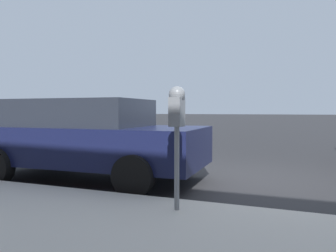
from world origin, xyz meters
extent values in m
plane|color=#2B2B2D|center=(0.00, 0.00, 0.00)|extent=(220.00, 220.00, 0.00)
cylinder|color=gray|center=(-2.65, 0.43, 0.61)|extent=(0.06, 0.06, 0.98)
cube|color=gray|center=(-2.65, 0.43, 1.27)|extent=(0.20, 0.14, 0.34)
sphere|color=gray|center=(-2.65, 0.43, 1.47)|extent=(0.19, 0.19, 0.19)
cube|color=gold|center=(-2.55, 0.43, 1.23)|extent=(0.01, 0.11, 0.12)
cube|color=black|center=(-2.55, 0.43, 1.35)|extent=(0.01, 0.10, 0.08)
cube|color=#14193D|center=(-1.11, 2.70, 0.66)|extent=(1.88, 4.29, 0.68)
cube|color=#232833|center=(-1.11, 2.87, 1.24)|extent=(1.62, 2.42, 0.49)
cylinder|color=black|center=(-0.19, 1.41, 0.32)|extent=(0.24, 0.65, 0.64)
cylinder|color=black|center=(-1.95, 1.36, 0.32)|extent=(0.24, 0.65, 0.64)
cylinder|color=black|center=(-0.26, 4.04, 0.32)|extent=(0.24, 0.65, 0.64)
camera|label=1|loc=(-6.23, -0.85, 1.29)|focal=35.00mm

